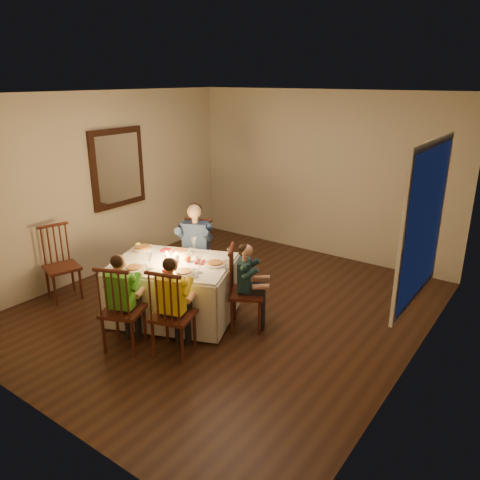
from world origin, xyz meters
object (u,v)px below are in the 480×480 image
Objects in this scene: chair_near_right at (175,352)px; adult at (197,291)px; child_yellow at (175,352)px; child_teal at (246,327)px; dining_table at (173,278)px; chair_adult at (197,291)px; chair_end at (246,327)px; chair_near_left at (126,347)px; chair_extra at (66,298)px; serving_bowl at (143,249)px; child_green at (126,347)px.

chair_near_right is 1.51m from adult.
adult is 1.51m from child_yellow.
child_teal is at bearing -126.38° from child_yellow.
chair_near_right is at bearing -82.10° from adult.
child_yellow is (0.53, -0.57, -0.52)m from dining_table.
chair_end is at bearing -43.66° from chair_adult.
chair_adult is 1.00× the size of chair_end.
chair_near_left and chair_extra have the same top height.
chair_near_left is (0.29, -1.52, 0.00)m from chair_adult.
chair_adult is at bearing 68.14° from serving_bowl.
serving_bowl is at bearing -135.67° from adult.
chair_extra is (-1.53, -0.46, -0.52)m from dining_table.
chair_adult is 1.00× the size of chair_near_right.
chair_near_left is at bearing -23.50° from child_green.
chair_near_left is (0.03, -0.80, -0.52)m from dining_table.
child_yellow is (0.79, -1.28, 0.00)m from adult.
child_yellow reaches higher than chair_near_right.
child_green is (1.56, -0.34, 0.00)m from chair_extra.
adult is at bearing 68.14° from serving_bowl.
dining_table is at bearing 80.03° from chair_end.
chair_adult is 0.92× the size of child_green.
child_teal is at bearing -43.66° from chair_adult.
child_yellow is (0.79, -1.28, 0.00)m from chair_adult.
serving_bowl reaches higher than chair_adult.
dining_table is at bearing -56.37° from chair_extra.
adult is 1.14× the size of child_yellow.
dining_table reaches higher than chair_near_right.
child_teal reaches higher than chair_adult.
dining_table reaches higher than chair_end.
child_green reaches higher than chair_near_left.
chair_near_left is at bearing 113.32° from child_teal.
chair_end is (0.81, 1.12, 0.00)m from chair_near_left.
chair_near_right is at bearing -76.04° from chair_extra.
adult is at bearing -30.29° from chair_extra.
chair_near_right is 0.94m from child_teal.
adult is (-0.79, 1.28, 0.00)m from chair_near_right.
adult is (-1.10, 0.40, 0.00)m from chair_end.
chair_end is at bearing -126.38° from chair_near_right.
dining_table is 1.04m from chair_end.
chair_adult is 1.17m from child_teal.
chair_near_right is 0.55m from child_green.
dining_table is 1.55× the size of child_green.
chair_end is (0.84, 0.32, -0.52)m from dining_table.
chair_extra is at bearing -35.83° from child_green.
chair_near_right is (0.50, 0.23, 0.00)m from chair_near_left.
chair_adult is 1.00× the size of chair_near_left.
chair_end is 1.00× the size of chair_extra.
serving_bowl reaches higher than child_teal.
chair_near_left is 0.80× the size of adult.
chair_end is 2.50m from chair_extra.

